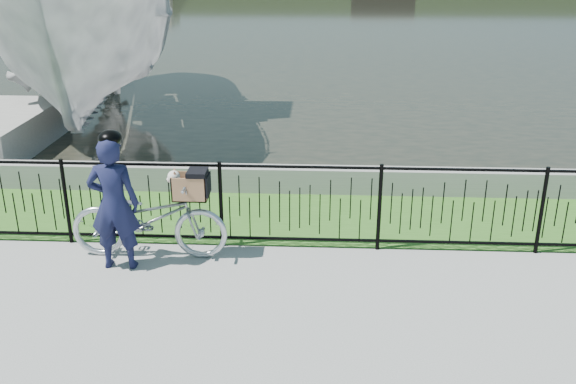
{
  "coord_description": "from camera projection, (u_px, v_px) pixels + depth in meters",
  "views": [
    {
      "loc": [
        0.23,
        -5.86,
        3.68
      ],
      "look_at": [
        -0.12,
        1.0,
        1.0
      ],
      "focal_mm": 40.0,
      "sensor_mm": 36.0,
      "label": 1
    }
  ],
  "objects": [
    {
      "name": "ground",
      "position": [
        294.0,
        314.0,
        6.8
      ],
      "size": [
        120.0,
        120.0,
        0.0
      ],
      "primitive_type": "plane",
      "color": "gray",
      "rests_on": "ground"
    },
    {
      "name": "grass_strip",
      "position": [
        302.0,
        216.0,
        9.22
      ],
      "size": [
        60.0,
        2.0,
        0.01
      ],
      "primitive_type": "cube",
      "color": "#346620",
      "rests_on": "ground"
    },
    {
      "name": "water",
      "position": [
        318.0,
        10.0,
        37.5
      ],
      "size": [
        120.0,
        120.0,
        0.0
      ],
      "primitive_type": "plane",
      "color": "black",
      "rests_on": "ground"
    },
    {
      "name": "quay_wall",
      "position": [
        304.0,
        179.0,
        10.08
      ],
      "size": [
        60.0,
        0.3,
        0.4
      ],
      "primitive_type": "cube",
      "color": "gray",
      "rests_on": "ground"
    },
    {
      "name": "fence",
      "position": [
        300.0,
        206.0,
        8.08
      ],
      "size": [
        14.0,
        0.06,
        1.15
      ],
      "primitive_type": null,
      "color": "black",
      "rests_on": "ground"
    },
    {
      "name": "bicycle_rig",
      "position": [
        150.0,
        218.0,
        7.88
      ],
      "size": [
        1.94,
        0.68,
        1.17
      ],
      "color": "#B5BBC2",
      "rests_on": "ground"
    },
    {
      "name": "cyclist",
      "position": [
        114.0,
        202.0,
        7.5
      ],
      "size": [
        0.61,
        0.41,
        1.71
      ],
      "color": "#141637",
      "rests_on": "ground"
    },
    {
      "name": "boat_near",
      "position": [
        92.0,
        25.0,
        13.78
      ],
      "size": [
        5.59,
        10.37,
        5.6
      ],
      "color": "#BBBBBB",
      "rests_on": "water"
    }
  ]
}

